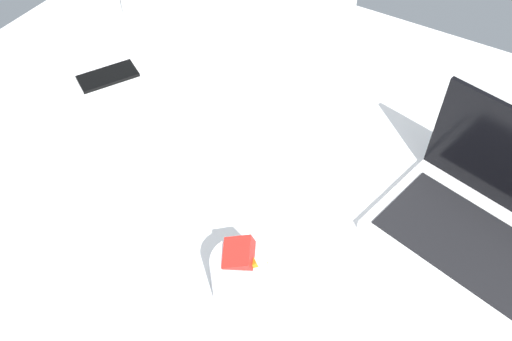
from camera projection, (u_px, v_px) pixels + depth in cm
name	position (u px, v px, depth cm)	size (l,w,h in cm)	color
bed_mattress	(271.00, 213.00, 115.97)	(180.00, 140.00, 18.00)	white
laptop	(482.00, 219.00, 98.42)	(37.37, 29.90, 23.00)	silver
snack_cup	(240.00, 276.00, 88.70)	(9.00, 9.37, 13.57)	silver
cell_phone	(108.00, 76.00, 131.93)	(6.80, 14.00, 0.80)	black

